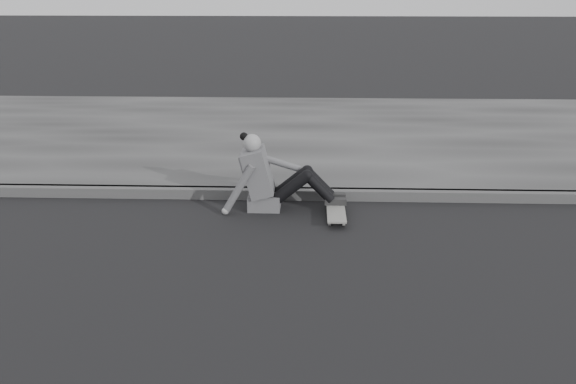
# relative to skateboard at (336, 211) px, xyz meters

# --- Properties ---
(ground) EXTENTS (80.00, 80.00, 0.00)m
(ground) POSITION_rel_skateboard_xyz_m (-1.18, -1.99, -0.07)
(ground) COLOR black
(ground) RESTS_ON ground
(curb) EXTENTS (24.00, 0.16, 0.12)m
(curb) POSITION_rel_skateboard_xyz_m (-1.18, 0.59, -0.01)
(curb) COLOR #484848
(curb) RESTS_ON ground
(sidewalk) EXTENTS (24.00, 6.00, 0.12)m
(sidewalk) POSITION_rel_skateboard_xyz_m (-1.18, 3.61, -0.01)
(sidewalk) COLOR #3A3A3A
(sidewalk) RESTS_ON ground
(skateboard) EXTENTS (0.20, 0.78, 0.09)m
(skateboard) POSITION_rel_skateboard_xyz_m (0.00, 0.00, 0.00)
(skateboard) COLOR gray
(skateboard) RESTS_ON ground
(seated_woman) EXTENTS (1.38, 0.46, 0.88)m
(seated_woman) POSITION_rel_skateboard_xyz_m (-0.73, 0.25, 0.29)
(seated_woman) COLOR #5A5A5D
(seated_woman) RESTS_ON ground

